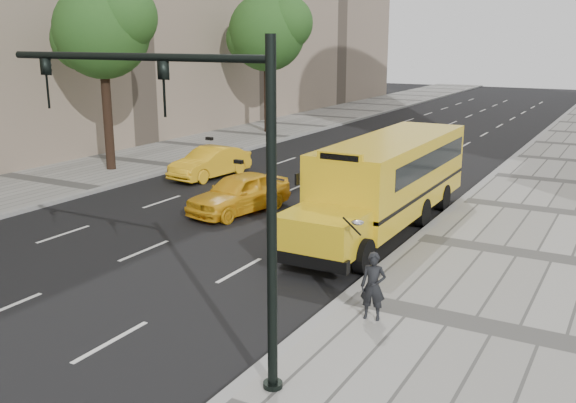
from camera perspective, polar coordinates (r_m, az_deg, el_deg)
The scene contains 11 objects.
ground at distance 23.44m, azimuth -2.69°, elevation -1.35°, with size 140.00×140.00×0.00m, color black.
sidewalk_far at distance 30.54m, azimuth -20.52°, elevation 1.59°, with size 6.00×140.00×0.15m, color gray.
curb_museum at distance 20.99m, azimuth 11.38°, elevation -3.29°, with size 0.30×140.00×0.15m, color gray.
curb_far at distance 28.35m, azimuth -16.57°, elevation 0.98°, with size 0.30×140.00×0.15m, color gray.
tree_b at distance 31.75m, azimuth -16.12°, elevation 14.45°, with size 4.99×4.43×8.88m.
tree_c at distance 43.49m, azimuth -1.78°, elevation 14.85°, with size 5.68×5.05×9.21m.
school_bus at distance 22.29m, azimuth 9.03°, elevation 2.34°, with size 2.96×11.56×3.19m.
taxi_near at distance 23.88m, azimuth -4.36°, elevation 0.77°, with size 1.76×4.37×1.49m, color yellow.
taxi_far at distance 30.07m, azimuth -6.94°, elevation 3.45°, with size 1.50×4.30×1.42m, color yellow.
pedestrian at distance 14.61m, azimuth 7.58°, elevation -7.48°, with size 0.57×0.38×1.57m, color black.
traffic_signal at distance 11.50m, azimuth -7.53°, elevation 2.99°, with size 6.18×0.36×6.40m.
Camera 1 is at (11.97, -19.13, 6.33)m, focal length 40.00 mm.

